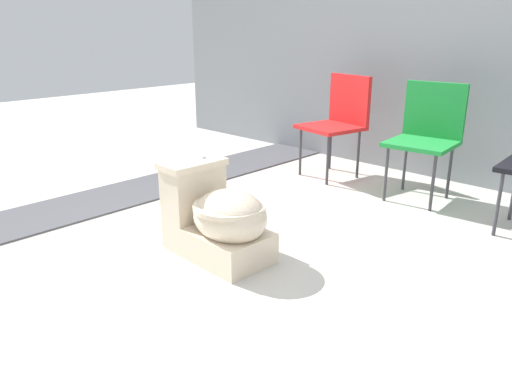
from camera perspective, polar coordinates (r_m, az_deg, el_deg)
The scene contains 6 objects.
ground_plane at distance 2.75m, azimuth -3.97°, elevation -7.91°, with size 14.00×14.00×0.00m, color beige.
gravel_strip at distance 4.03m, azimuth -11.77°, elevation 0.60°, with size 0.56×8.00×0.01m, color #4C4C51.
building_wall at distance 4.26m, azimuth 27.00°, elevation 17.70°, with size 7.00×0.20×2.60m, color gray.
toilet at distance 2.73m, azimuth -4.33°, elevation -3.05°, with size 0.64×0.40×0.52m.
folding_chair_left at distance 4.24m, azimuth 9.54°, elevation 8.66°, with size 0.52×0.52×0.83m.
folding_chair_middle at distance 3.82m, azimuth 19.02°, elevation 6.85°, with size 0.48×0.48×0.83m.
Camera 1 is at (1.84, -1.64, 1.22)m, focal length 35.00 mm.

